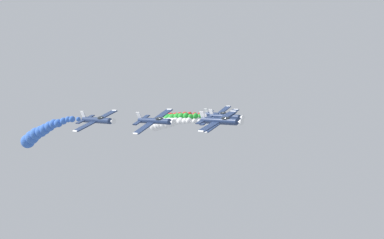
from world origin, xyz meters
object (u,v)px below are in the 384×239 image
at_px(airplane_left_inner, 221,122).
at_px(airplane_right_inner, 155,121).
at_px(airplane_right_outer, 97,120).
at_px(airplane_left_outer, 225,117).
at_px(airplane_trailing, 219,115).
at_px(airplane_lead, 220,121).

bearing_deg(airplane_left_inner, airplane_right_inner, 0.05).
height_order(airplane_right_inner, airplane_right_outer, airplane_right_inner).
bearing_deg(airplane_left_outer, airplane_trailing, -129.51).
height_order(airplane_lead, airplane_right_inner, airplane_right_inner).
xyz_separation_m(airplane_right_inner, airplane_right_outer, (8.59, -6.37, 0.18)).
height_order(airplane_left_inner, airplane_right_outer, airplane_right_outer).
relative_size(airplane_left_inner, airplane_trailing, 1.00).
bearing_deg(airplane_right_outer, airplane_right_inner, 143.46).
distance_m(airplane_lead, airplane_right_inner, 12.22).
distance_m(airplane_right_inner, airplane_left_outer, 26.35).
bearing_deg(airplane_lead, airplane_trailing, -135.35).
height_order(airplane_lead, airplane_left_inner, airplane_lead).
height_order(airplane_right_outer, airplane_trailing, airplane_trailing).
bearing_deg(airplane_left_inner, airplane_trailing, -134.61).
bearing_deg(airplane_lead, airplane_left_outer, -138.70).
distance_m(airplane_lead, airplane_left_inner, 13.33).
bearing_deg(airplane_left_outer, airplane_right_outer, -0.23).
relative_size(airplane_right_inner, airplane_trailing, 1.00).
xyz_separation_m(airplane_right_outer, airplane_trailing, (-42.69, -10.17, -0.24)).
distance_m(airplane_left_inner, airplane_left_outer, 10.01).
xyz_separation_m(airplane_lead, airplane_trailing, (-25.97, -25.66, -0.15)).
height_order(airplane_right_inner, airplane_trailing, airplane_right_inner).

